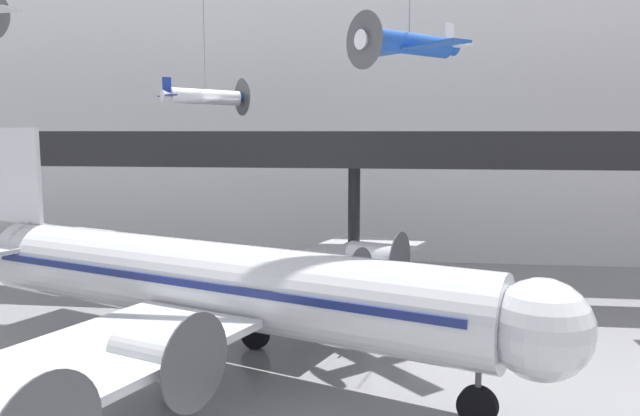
% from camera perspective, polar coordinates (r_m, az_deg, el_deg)
% --- Properties ---
extents(hangar_back_wall, '(140.00, 3.00, 27.18)m').
position_cam_1_polar(hangar_back_wall, '(46.44, 4.14, 12.26)').
color(hangar_back_wall, white).
rests_on(hangar_back_wall, ground).
extents(mezzanine_walkway, '(110.00, 3.20, 9.37)m').
position_cam_1_polar(mezzanine_walkway, '(35.27, 3.04, 4.37)').
color(mezzanine_walkway, black).
rests_on(mezzanine_walkway, ground).
extents(airliner_silver_main, '(27.34, 31.99, 9.54)m').
position_cam_1_polar(airliner_silver_main, '(25.14, -10.05, -6.83)').
color(airliner_silver_main, silver).
rests_on(airliner_silver_main, ground).
extents(suspended_plane_blue_trainer, '(5.80, 5.89, 9.41)m').
position_cam_1_polar(suspended_plane_blue_trainer, '(28.97, 8.14, 14.64)').
color(suspended_plane_blue_trainer, '#1E4CAD').
extents(suspended_plane_white_twin, '(5.17, 5.50, 11.01)m').
position_cam_1_polar(suspended_plane_white_twin, '(37.15, -10.40, 9.96)').
color(suspended_plane_white_twin, silver).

